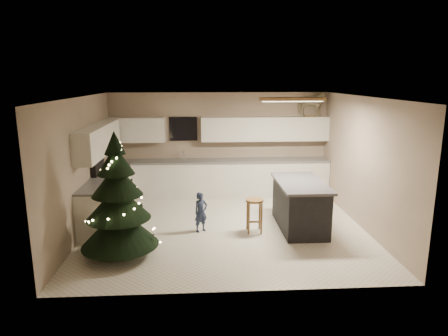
{
  "coord_description": "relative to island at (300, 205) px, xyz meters",
  "views": [
    {
      "loc": [
        -0.49,
        -7.59,
        2.94
      ],
      "look_at": [
        0.0,
        0.35,
        1.15
      ],
      "focal_mm": 32.0,
      "sensor_mm": 36.0,
      "label": 1
    }
  ],
  "objects": [
    {
      "name": "ground_plane",
      "position": [
        -1.49,
        0.1,
        -0.48
      ],
      "size": [
        5.5,
        5.5,
        0.0
      ],
      "primitive_type": "plane",
      "color": "silver"
    },
    {
      "name": "room_shell",
      "position": [
        -1.47,
        0.1,
        1.27
      ],
      "size": [
        5.52,
        5.02,
        2.61
      ],
      "color": "tan",
      "rests_on": "ground_plane"
    },
    {
      "name": "cabinetry",
      "position": [
        -2.4,
        1.75,
        0.28
      ],
      "size": [
        5.5,
        3.2,
        2.0
      ],
      "color": "silver",
      "rests_on": "ground_plane"
    },
    {
      "name": "island",
      "position": [
        0.0,
        0.0,
        0.0
      ],
      "size": [
        0.9,
        1.7,
        0.95
      ],
      "color": "black",
      "rests_on": "ground_plane"
    },
    {
      "name": "bar_stool",
      "position": [
        -0.94,
        -0.17,
        0.02
      ],
      "size": [
        0.35,
        0.35,
        0.66
      ],
      "rotation": [
        0.0,
        0.0,
        0.05
      ],
      "color": "brown",
      "rests_on": "ground_plane"
    },
    {
      "name": "christmas_tree",
      "position": [
        -3.34,
        -1.1,
        0.4
      ],
      "size": [
        1.33,
        1.29,
        2.13
      ],
      "rotation": [
        0.0,
        0.0,
        0.16
      ],
      "color": "#3F2816",
      "rests_on": "ground_plane"
    },
    {
      "name": "toddler",
      "position": [
        -1.97,
        -0.08,
        -0.09
      ],
      "size": [
        0.34,
        0.31,
        0.79
      ],
      "primitive_type": "imported",
      "rotation": [
        0.0,
        0.0,
        0.56
      ],
      "color": "#202841",
      "rests_on": "ground_plane"
    },
    {
      "name": "rocking_horse",
      "position": [
        0.81,
        2.42,
        1.83
      ],
      "size": [
        0.75,
        0.53,
        0.6
      ],
      "rotation": [
        0.0,
        0.0,
        1.22
      ],
      "color": "brown",
      "rests_on": "cabinetry"
    }
  ]
}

